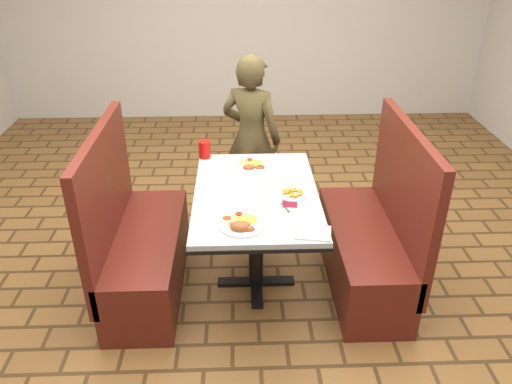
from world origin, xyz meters
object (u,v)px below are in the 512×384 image
Objects in this scene: booth_bench_left at (140,248)px; red_tumbler at (205,149)px; far_dinner_plate at (252,164)px; dining_table at (256,205)px; near_dinner_plate at (241,221)px; plantain_plate at (293,193)px; diner_person at (251,138)px; booth_bench_right at (371,243)px.

red_tumbler is (0.44, 0.55, 0.49)m from booth_bench_left.
booth_bench_left is at bearing -154.69° from far_dinner_plate.
dining_table is at bearing -56.91° from red_tumbler.
near_dinner_plate is 2.14× the size of red_tumbler.
near_dinner_plate is 0.49m from plantain_plate.
red_tumbler reaches higher than plantain_plate.
plantain_plate reaches higher than dining_table.
diner_person reaches higher than dining_table.
dining_table is 1.01× the size of booth_bench_right.
booth_bench_right is at bearing -24.69° from far_dinner_plate.
diner_person is at bearing 90.07° from dining_table.
near_dinner_plate reaches higher than far_dinner_plate.
booth_bench_right is 1.08m from near_dinner_plate.
booth_bench_right is 4.80× the size of far_dinner_plate.
near_dinner_plate is at bearing -96.43° from far_dinner_plate.
dining_table is at bearing 114.81° from diner_person.
near_dinner_plate is 1.41× the size of plantain_plate.
diner_person is at bearing 128.17° from booth_bench_right.
far_dinner_plate is at bearing 83.57° from near_dinner_plate.
booth_bench_right reaches higher than near_dinner_plate.
booth_bench_right is 1.37m from red_tumbler.
dining_table is 0.86m from booth_bench_left.
red_tumbler is (-0.35, 0.18, 0.04)m from far_dinner_plate.
plantain_plate is 0.85m from red_tumbler.
red_tumbler is at bearing 134.71° from plantain_plate.
booth_bench_right is (0.80, 0.00, -0.32)m from dining_table.
red_tumbler reaches higher than far_dinner_plate.
red_tumbler is at bearing 152.65° from far_dinner_plate.
booth_bench_left reaches higher than red_tumbler.
far_dinner_plate is (-0.01, -0.65, 0.07)m from diner_person.
booth_bench_right is at bearing 152.91° from diner_person.
far_dinner_plate is 1.93× the size of red_tumbler.
far_dinner_plate is at bearing 91.75° from dining_table.
booth_bench_right is at bearing 24.22° from near_dinner_plate.
booth_bench_right is at bearing -25.50° from red_tumbler.
far_dinner_plate is 0.39m from red_tumbler.
plantain_plate is at bearing -45.29° from red_tumbler.
red_tumbler is at bearing 123.09° from dining_table.
dining_table is 0.86× the size of diner_person.
booth_bench_right is 0.71m from plantain_plate.
booth_bench_left is 0.98m from far_dinner_plate.
booth_bench_left is at bearing 180.00° from booth_bench_right.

